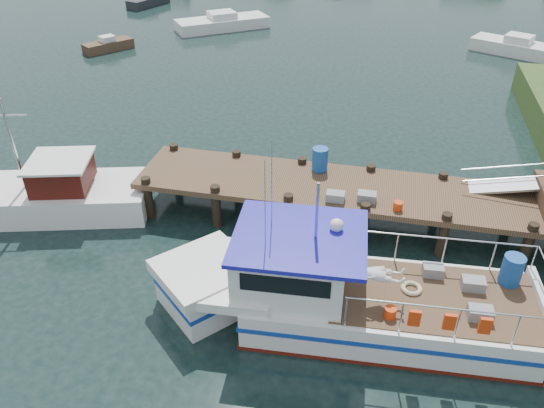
% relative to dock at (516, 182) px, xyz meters
% --- Properties ---
extents(ground_plane, '(160.00, 160.00, 0.00)m').
position_rel_dock_xyz_m(ground_plane, '(-6.51, -0.01, -2.24)').
color(ground_plane, black).
extents(dock, '(16.60, 3.00, 4.78)m').
position_rel_dock_xyz_m(dock, '(0.00, 0.00, 0.00)').
color(dock, '#4C3624').
rests_on(dock, ground).
extents(lobster_boat, '(10.88, 3.75, 5.16)m').
position_rel_dock_xyz_m(lobster_boat, '(-4.88, -4.90, -1.31)').
color(lobster_boat, silver).
rests_on(lobster_boat, ground).
extents(work_boat, '(8.24, 4.30, 4.34)m').
position_rel_dock_xyz_m(work_boat, '(-15.92, -1.83, -1.55)').
color(work_boat, silver).
rests_on(work_boat, ground).
extents(moored_rowboat, '(2.84, 3.33, 0.96)m').
position_rel_dock_xyz_m(moored_rowboat, '(-22.89, 16.65, -1.89)').
color(moored_rowboat, '#4C3624').
rests_on(moored_rowboat, ground).
extents(moored_a, '(6.93, 5.99, 1.27)m').
position_rel_dock_xyz_m(moored_a, '(-17.02, 23.52, -1.77)').
color(moored_a, silver).
rests_on(moored_a, ground).
extents(moored_b, '(5.98, 4.27, 1.26)m').
position_rel_dock_xyz_m(moored_b, '(3.73, 21.74, -1.77)').
color(moored_b, silver).
rests_on(moored_b, ground).
extents(moored_e, '(2.68, 4.32, 1.13)m').
position_rel_dock_xyz_m(moored_e, '(-25.62, 29.39, -1.82)').
color(moored_e, black).
rests_on(moored_e, ground).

